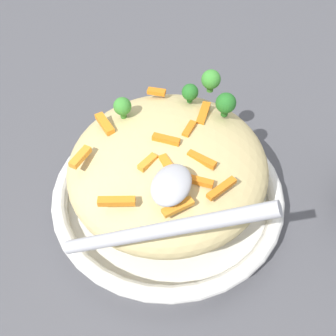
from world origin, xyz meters
TOP-DOWN VIEW (x-y plane):
  - ground_plane at (0.00, 0.00)m, footprint 2.40×2.40m
  - serving_bowl at (0.00, 0.00)m, footprint 0.31×0.31m
  - pasta_mound at (0.00, 0.00)m, footprint 0.26×0.25m
  - carrot_piece_0 at (0.02, 0.05)m, footprint 0.02×0.04m
  - carrot_piece_1 at (0.01, -0.00)m, footprint 0.01×0.03m
  - carrot_piece_2 at (-0.06, 0.03)m, footprint 0.04×0.01m
  - carrot_piece_3 at (0.04, -0.01)m, footprint 0.03×0.02m
  - carrot_piece_4 at (0.04, 0.02)m, footprint 0.04×0.04m
  - carrot_piece_5 at (-0.08, -0.05)m, footprint 0.01×0.03m
  - carrot_piece_6 at (0.00, -0.08)m, footprint 0.03×0.04m
  - carrot_piece_7 at (0.06, -0.08)m, footprint 0.03×0.01m
  - carrot_piece_8 at (0.05, 0.05)m, footprint 0.01×0.04m
  - carrot_piece_9 at (0.08, 0.04)m, footprint 0.03×0.03m
  - carrot_piece_10 at (-0.02, 0.02)m, footprint 0.03×0.01m
  - carrot_piece_11 at (0.05, 0.08)m, footprint 0.04×0.03m
  - carrot_piece_12 at (0.10, -0.02)m, footprint 0.02×0.04m
  - broccoli_floret_0 at (-0.02, -0.07)m, footprint 0.02×0.02m
  - broccoli_floret_1 at (-0.08, 0.00)m, footprint 0.02×0.02m
  - broccoli_floret_2 at (-0.07, 0.05)m, footprint 0.03×0.03m
  - broccoli_floret_3 at (-0.11, 0.02)m, footprint 0.03×0.03m
  - serving_spoon at (0.10, 0.04)m, footprint 0.13×0.17m

SIDE VIEW (x-z plane):
  - ground_plane at x=0.00m, z-range 0.00..0.00m
  - serving_bowl at x=0.00m, z-range 0.00..0.05m
  - pasta_mound at x=0.00m, z-range 0.04..0.14m
  - carrot_piece_9 at x=0.08m, z-range 0.13..0.13m
  - carrot_piece_5 at x=-0.08m, z-range 0.13..0.13m
  - carrot_piece_11 at x=0.05m, z-range 0.13..0.13m
  - carrot_piece_6 at x=0.00m, z-range 0.13..0.13m
  - carrot_piece_8 at x=0.05m, z-range 0.13..0.14m
  - carrot_piece_2 at x=-0.06m, z-range 0.13..0.14m
  - carrot_piece_7 at x=0.06m, z-range 0.13..0.14m
  - carrot_piece_12 at x=0.10m, z-range 0.13..0.14m
  - carrot_piece_0 at x=0.02m, z-range 0.13..0.14m
  - carrot_piece_4 at x=0.04m, z-range 0.13..0.14m
  - carrot_piece_3 at x=0.04m, z-range 0.13..0.14m
  - carrot_piece_10 at x=-0.02m, z-range 0.13..0.14m
  - carrot_piece_1 at x=0.01m, z-range 0.13..0.14m
  - broccoli_floret_1 at x=-0.08m, z-range 0.13..0.16m
  - broccoli_floret_0 at x=-0.02m, z-range 0.13..0.16m
  - broccoli_floret_3 at x=-0.11m, z-range 0.13..0.16m
  - broccoli_floret_2 at x=-0.07m, z-range 0.13..0.16m
  - serving_spoon at x=0.10m, z-range 0.11..0.22m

